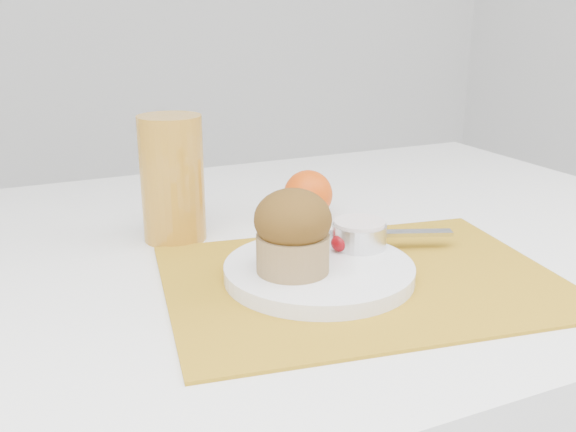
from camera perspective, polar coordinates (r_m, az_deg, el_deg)
name	(u,v)px	position (r m, az deg, el deg)	size (l,w,h in m)	color
placemat	(362,279)	(0.70, 6.56, -5.57)	(0.42, 0.31, 0.00)	#AC7D18
plate	(319,271)	(0.69, 2.77, -4.90)	(0.20, 0.20, 0.02)	white
ramekin	(359,235)	(0.73, 6.34, -1.72)	(0.06, 0.06, 0.03)	silver
cream	(360,224)	(0.73, 6.38, -0.70)	(0.06, 0.06, 0.01)	silver
raspberry_near	(316,237)	(0.74, 2.51, -1.88)	(0.02, 0.02, 0.02)	#590202
raspberry_far	(341,243)	(0.72, 4.69, -2.40)	(0.02, 0.02, 0.02)	#570206
butter_knife	(370,234)	(0.77, 7.31, -1.57)	(0.20, 0.02, 0.00)	#B9BAC2
orange	(308,195)	(0.89, 1.80, 1.92)	(0.07, 0.07, 0.07)	#EA4E08
juice_glass	(172,179)	(0.81, -10.23, 3.28)	(0.08, 0.08, 0.16)	#B87E22
muffin	(293,232)	(0.65, 0.43, -1.39)	(0.09, 0.09, 0.09)	#98794A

